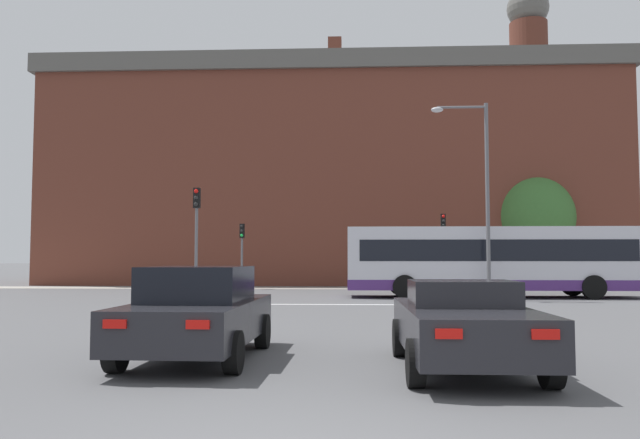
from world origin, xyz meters
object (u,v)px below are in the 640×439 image
at_px(car_roadster_right, 464,324).
at_px(traffic_light_near_left, 196,225).
at_px(traffic_light_far_left, 242,244).
at_px(street_lamp_junction, 478,180).
at_px(traffic_light_far_right, 443,238).
at_px(pedestrian_waiting, 377,271).
at_px(car_saloon_left, 198,313).
at_px(bus_crossing_lead, 491,260).

distance_m(car_roadster_right, traffic_light_near_left, 16.66).
relative_size(traffic_light_far_left, street_lamp_junction, 0.45).
relative_size(car_roadster_right, traffic_light_far_right, 1.03).
bearing_deg(traffic_light_far_right, pedestrian_waiting, 179.60).
xyz_separation_m(traffic_light_far_right, street_lamp_junction, (0.08, -9.04, 2.09)).
bearing_deg(traffic_light_near_left, traffic_light_far_left, 89.90).
height_order(car_saloon_left, traffic_light_near_left, traffic_light_near_left).
bearing_deg(pedestrian_waiting, traffic_light_near_left, 80.90).
bearing_deg(car_saloon_left, traffic_light_near_left, 105.40).
xyz_separation_m(traffic_light_far_left, traffic_light_near_left, (-0.02, -10.33, 0.52)).
bearing_deg(car_saloon_left, street_lamp_junction, 64.00).
bearing_deg(traffic_light_near_left, street_lamp_junction, 7.18).
xyz_separation_m(car_roadster_right, bus_crossing_lead, (4.44, 17.84, 0.94)).
distance_m(traffic_light_far_left, traffic_light_far_right, 11.19).
xyz_separation_m(bus_crossing_lead, street_lamp_junction, (-0.90, -1.85, 3.27)).
bearing_deg(car_saloon_left, pedestrian_waiting, 81.70).
height_order(traffic_light_far_left, pedestrian_waiting, traffic_light_far_left).
height_order(bus_crossing_lead, traffic_light_far_right, traffic_light_far_right).
bearing_deg(pedestrian_waiting, traffic_light_far_left, 27.82).
distance_m(car_roadster_right, traffic_light_far_right, 25.36).
bearing_deg(traffic_light_far_right, bus_crossing_lead, -82.27).
bearing_deg(traffic_light_far_right, car_roadster_right, -97.88).
height_order(car_roadster_right, traffic_light_near_left, traffic_light_near_left).
bearing_deg(traffic_light_far_left, bus_crossing_lead, -30.15).
xyz_separation_m(traffic_light_near_left, street_lamp_junction, (11.29, 1.42, 1.90)).
bearing_deg(bus_crossing_lead, traffic_light_far_left, -120.15).
relative_size(traffic_light_near_left, traffic_light_far_right, 1.08).
height_order(car_roadster_right, pedestrian_waiting, pedestrian_waiting).
height_order(car_saloon_left, traffic_light_far_right, traffic_light_far_right).
bearing_deg(traffic_light_far_left, pedestrian_waiting, 1.16).
bearing_deg(pedestrian_waiting, car_roadster_right, 117.09).
xyz_separation_m(car_saloon_left, bus_crossing_lead, (8.72, 17.02, 0.84)).
distance_m(bus_crossing_lead, traffic_light_far_right, 7.35).
bearing_deg(bus_crossing_lead, pedestrian_waiting, -147.32).
bearing_deg(traffic_light_far_right, traffic_light_far_left, -179.35).
xyz_separation_m(car_saloon_left, traffic_light_far_left, (-3.44, 24.09, 1.68)).
height_order(car_roadster_right, traffic_light_far_right, traffic_light_far_right).
distance_m(car_saloon_left, pedestrian_waiting, 24.58).
relative_size(traffic_light_far_left, traffic_light_far_right, 0.87).
relative_size(bus_crossing_lead, traffic_light_far_left, 3.46).
relative_size(car_saloon_left, traffic_light_near_left, 0.97).
distance_m(traffic_light_near_left, traffic_light_far_right, 15.33).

